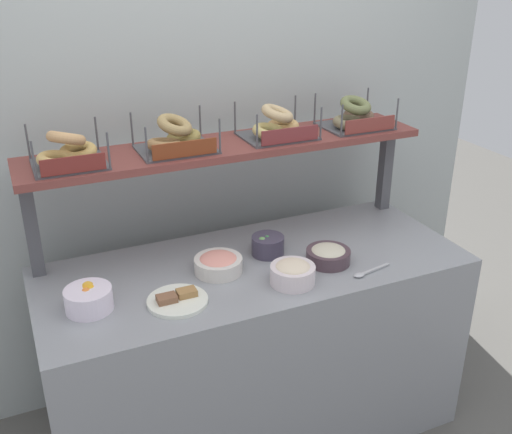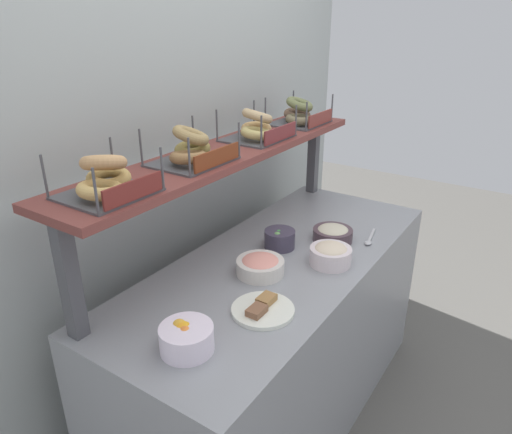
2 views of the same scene
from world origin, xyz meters
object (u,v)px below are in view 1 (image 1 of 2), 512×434
Objects in this scene: bowl_veggie_mix at (268,245)px; bagel_basket_plain at (277,126)px; bagel_basket_sesame at (68,153)px; serving_plate_white at (177,300)px; serving_spoon_near_plate at (367,272)px; bowl_fruit_salad at (89,298)px; bagel_basket_everything at (175,139)px; bagel_basket_poppy at (355,117)px; bowl_tuna_salad at (328,255)px; bowl_potato_salad at (293,273)px; bowl_lox_spread at (218,264)px.

bagel_basket_plain is at bearing 56.47° from bowl_veggie_mix.
bagel_basket_sesame is 0.86m from bagel_basket_plain.
serving_plate_white is 0.74m from serving_spoon_near_plate.
bowl_fruit_salad is 0.54m from bagel_basket_sesame.
serving_plate_white is 0.73× the size of bagel_basket_everything.
serving_plate_white is at bearing -155.60° from bowl_veggie_mix.
bowl_fruit_salad is 0.56× the size of bagel_basket_poppy.
bowl_potato_salad is at bearing -157.22° from bowl_tuna_salad.
bagel_basket_plain is at bearing 179.84° from bagel_basket_poppy.
bagel_basket_poppy is at bearing 65.17° from serving_spoon_near_plate.
bagel_basket_everything is at bearing 143.57° from bowl_tuna_salad.
bagel_basket_poppy is (0.38, -0.00, -0.00)m from bagel_basket_plain.
bagel_basket_plain is at bearing 105.92° from serving_spoon_near_plate.
bowl_fruit_salad reaches higher than serving_plate_white.
serving_plate_white is (-0.64, -0.04, -0.02)m from bowl_tuna_salad.
bowl_tuna_salad is at bearing -36.43° from bagel_basket_everything.
bowl_lox_spread is 0.58m from serving_spoon_near_plate.
bowl_veggie_mix is 0.71× the size of bowl_lox_spread.
bowl_fruit_salad is at bearing -165.63° from bagel_basket_poppy.
bagel_basket_plain reaches higher than bowl_fruit_salad.
bagel_basket_plain is at bearing 0.74° from bagel_basket_sesame.
bowl_tuna_salad is 1.05× the size of bowl_potato_salad.
serving_spoon_near_plate is 0.67× the size of bagel_basket_sesame.
bowl_veggie_mix is at bearing -158.51° from bagel_basket_poppy.
bowl_lox_spread is at bearing 154.26° from serving_spoon_near_plate.
bagel_basket_poppy is at bearing 40.54° from bowl_potato_salad.
bowl_potato_salad reaches higher than bowl_veggie_mix.
bagel_basket_poppy is at bearing 21.49° from bowl_veggie_mix.
bowl_lox_spread reaches higher than serving_spoon_near_plate.
bowl_fruit_salad is 1.04m from bagel_basket_plain.
serving_spoon_near_plate is (0.74, -0.10, -0.00)m from serving_plate_white.
bowl_lox_spread is 1.14× the size of bowl_fruit_salad.
bagel_basket_poppy reaches higher than bowl_tuna_salad.
bagel_basket_plain is (0.59, 0.41, 0.47)m from serving_plate_white.
bagel_basket_sesame and bagel_basket_everything have the same top height.
bagel_basket_sesame reaches higher than serving_spoon_near_plate.
bagel_basket_poppy is at bearing 14.37° from bowl_fruit_salad.
serving_spoon_near_plate is at bearing -40.95° from bagel_basket_everything.
bagel_basket_plain is at bearing 20.24° from bowl_fruit_salad.
bowl_tuna_salad is at bearing 22.78° from bowl_potato_salad.
bowl_fruit_salad is 0.31m from serving_plate_white.
serving_plate_white is 0.73× the size of bagel_basket_plain.
bowl_lox_spread is at bearing 139.33° from bowl_potato_salad.
bagel_basket_sesame is at bearing 158.51° from bowl_tuna_salad.
serving_spoon_near_plate is at bearing -47.42° from bowl_veggie_mix.
bagel_basket_everything is (-0.07, 0.26, 0.44)m from bowl_lox_spread.
bagel_basket_plain is (0.88, 0.33, 0.43)m from bowl_fruit_salad.
bowl_potato_salad is 1.03× the size of bowl_fruit_salad.
bagel_basket_everything reaches higher than bowl_potato_salad.
bowl_potato_salad is 0.57× the size of bagel_basket_plain.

